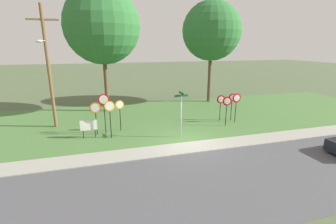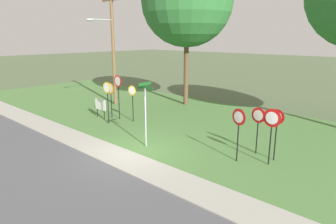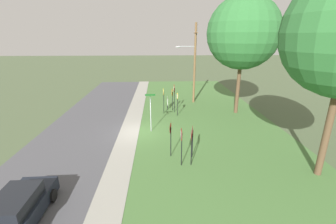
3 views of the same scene
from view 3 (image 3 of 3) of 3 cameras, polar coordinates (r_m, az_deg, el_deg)
The scene contains 17 objects.
ground_plane at distance 19.04m, azimuth -7.18°, elevation -5.00°, with size 160.00×160.00×0.00m, color #4C5B3D.
road_asphalt at distance 20.02m, azimuth -21.06°, elevation -4.93°, with size 44.00×6.40×0.01m, color #4C4C51.
sidewalk_strip at distance 19.11m, azimuth -9.59°, elevation -4.93°, with size 44.00×1.60×0.06m, color #99968C.
grass_median at distance 19.46m, azimuth 10.76°, elevation -4.59°, with size 44.00×12.00×0.04m, color #477038.
stop_sign_near_left at distance 23.14m, azimuth 1.56°, elevation 4.92°, with size 0.77×0.12×2.86m.
stop_sign_near_right at distance 23.80m, azimuth 1.07°, elevation 4.32°, with size 0.75×0.14×2.33m.
stop_sign_far_left at distance 22.22m, azimuth 2.35°, elevation 3.13°, with size 0.63×0.12×2.29m.
stop_sign_far_center at distance 22.83m, azimuth -1.14°, elevation 4.15°, with size 0.69×0.10×2.58m.
yield_sign_near_left at distance 14.53m, azimuth 6.05°, elevation -5.52°, with size 0.71×0.12×2.17m.
yield_sign_near_right at distance 13.48m, azimuth 3.31°, elevation -6.49°, with size 0.77×0.10×2.41m.
yield_sign_far_left at distance 13.63m, azimuth 5.81°, elevation -6.83°, with size 0.64×0.12×2.27m.
yield_sign_far_right at distance 14.54m, azimuth 0.59°, elevation -4.86°, with size 0.71×0.17×2.32m.
street_name_post at distance 18.42m, azimuth -4.35°, elevation 0.60°, with size 0.96×0.82×3.14m.
utility_pole at distance 26.56m, azimuth 6.35°, elevation 12.44°, with size 2.10×2.33×8.88m.
notice_board at distance 24.48m, azimuth -0.15°, elevation 2.63°, with size 1.10×0.06×1.25m.
oak_tree_left at distance 23.43m, azimuth 18.21°, elevation 18.17°, with size 6.72×6.72×11.12m.
parked_sedan_distant at distance 12.01m, azimuth -33.50°, elevation -19.88°, with size 4.42×1.97×1.39m.
Camera 3 is at (17.43, 1.61, 7.48)m, focal length 24.52 mm.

